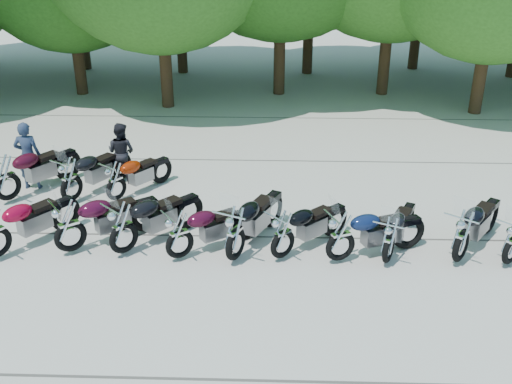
{
  "coord_description": "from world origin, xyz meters",
  "views": [
    {
      "loc": [
        0.37,
        -10.1,
        6.55
      ],
      "look_at": [
        0.0,
        1.5,
        1.1
      ],
      "focal_mm": 42.0,
      "sensor_mm": 36.0,
      "label": 1
    }
  ],
  "objects_px": {
    "motorcycle_11": "(70,178)",
    "motorcycle_1": "(69,225)",
    "motorcycle_7": "(389,239)",
    "motorcycle_10": "(6,176)",
    "motorcycle_3": "(179,234)",
    "motorcycle_8": "(462,235)",
    "rider_1": "(121,152)",
    "motorcycle_2": "(123,227)",
    "motorcycle_4": "(235,232)",
    "motorcycle_5": "(283,234)",
    "motorcycle_6": "(341,235)",
    "rider_0": "(28,156)",
    "motorcycle_12": "(115,180)"
  },
  "relations": [
    {
      "from": "motorcycle_11",
      "to": "motorcycle_1",
      "type": "bearing_deg",
      "value": 137.73
    },
    {
      "from": "motorcycle_7",
      "to": "motorcycle_10",
      "type": "relative_size",
      "value": 0.83
    },
    {
      "from": "motorcycle_3",
      "to": "motorcycle_7",
      "type": "distance_m",
      "value": 4.25
    },
    {
      "from": "motorcycle_8",
      "to": "motorcycle_7",
      "type": "bearing_deg",
      "value": 39.7
    },
    {
      "from": "motorcycle_1",
      "to": "motorcycle_3",
      "type": "bearing_deg",
      "value": -131.36
    },
    {
      "from": "motorcycle_7",
      "to": "rider_1",
      "type": "xyz_separation_m",
      "value": [
        -6.37,
        4.03,
        0.22
      ]
    },
    {
      "from": "motorcycle_2",
      "to": "motorcycle_10",
      "type": "bearing_deg",
      "value": 8.19
    },
    {
      "from": "motorcycle_7",
      "to": "motorcycle_4",
      "type": "bearing_deg",
      "value": 25.97
    },
    {
      "from": "motorcycle_5",
      "to": "rider_1",
      "type": "relative_size",
      "value": 1.36
    },
    {
      "from": "rider_1",
      "to": "motorcycle_10",
      "type": "bearing_deg",
      "value": 49.34
    },
    {
      "from": "motorcycle_6",
      "to": "motorcycle_8",
      "type": "bearing_deg",
      "value": -111.51
    },
    {
      "from": "rider_0",
      "to": "motorcycle_2",
      "type": "bearing_deg",
      "value": 130.56
    },
    {
      "from": "motorcycle_6",
      "to": "motorcycle_12",
      "type": "height_order",
      "value": "motorcycle_6"
    },
    {
      "from": "rider_0",
      "to": "motorcycle_1",
      "type": "bearing_deg",
      "value": 118.76
    },
    {
      "from": "motorcycle_4",
      "to": "rider_1",
      "type": "xyz_separation_m",
      "value": [
        -3.26,
        4.04,
        0.11
      ]
    },
    {
      "from": "motorcycle_5",
      "to": "motorcycle_4",
      "type": "bearing_deg",
      "value": 53.33
    },
    {
      "from": "motorcycle_2",
      "to": "motorcycle_5",
      "type": "bearing_deg",
      "value": -138.19
    },
    {
      "from": "motorcycle_6",
      "to": "motorcycle_7",
      "type": "relative_size",
      "value": 1.1
    },
    {
      "from": "motorcycle_3",
      "to": "rider_1",
      "type": "height_order",
      "value": "rider_1"
    },
    {
      "from": "motorcycle_10",
      "to": "rider_1",
      "type": "bearing_deg",
      "value": -115.28
    },
    {
      "from": "motorcycle_4",
      "to": "motorcycle_7",
      "type": "relative_size",
      "value": 1.18
    },
    {
      "from": "rider_0",
      "to": "motorcycle_10",
      "type": "bearing_deg",
      "value": 71.16
    },
    {
      "from": "motorcycle_7",
      "to": "motorcycle_6",
      "type": "bearing_deg",
      "value": 25.07
    },
    {
      "from": "motorcycle_5",
      "to": "motorcycle_3",
      "type": "bearing_deg",
      "value": 49.46
    },
    {
      "from": "motorcycle_11",
      "to": "motorcycle_12",
      "type": "height_order",
      "value": "motorcycle_11"
    },
    {
      "from": "motorcycle_12",
      "to": "motorcycle_6",
      "type": "bearing_deg",
      "value": -169.94
    },
    {
      "from": "motorcycle_11",
      "to": "motorcycle_7",
      "type": "bearing_deg",
      "value": -169.01
    },
    {
      "from": "motorcycle_2",
      "to": "motorcycle_12",
      "type": "relative_size",
      "value": 1.14
    },
    {
      "from": "motorcycle_1",
      "to": "rider_1",
      "type": "distance_m",
      "value": 3.84
    },
    {
      "from": "motorcycle_8",
      "to": "motorcycle_11",
      "type": "relative_size",
      "value": 1.01
    },
    {
      "from": "motorcycle_5",
      "to": "motorcycle_2",
      "type": "bearing_deg",
      "value": 45.83
    },
    {
      "from": "motorcycle_4",
      "to": "rider_1",
      "type": "height_order",
      "value": "rider_1"
    },
    {
      "from": "rider_0",
      "to": "motorcycle_6",
      "type": "bearing_deg",
      "value": 152.12
    },
    {
      "from": "motorcycle_1",
      "to": "motorcycle_10",
      "type": "relative_size",
      "value": 0.98
    },
    {
      "from": "motorcycle_1",
      "to": "motorcycle_11",
      "type": "height_order",
      "value": "motorcycle_1"
    },
    {
      "from": "motorcycle_5",
      "to": "motorcycle_7",
      "type": "relative_size",
      "value": 1.06
    },
    {
      "from": "motorcycle_5",
      "to": "motorcycle_8",
      "type": "bearing_deg",
      "value": -133.07
    },
    {
      "from": "motorcycle_2",
      "to": "motorcycle_4",
      "type": "height_order",
      "value": "motorcycle_4"
    },
    {
      "from": "motorcycle_8",
      "to": "rider_0",
      "type": "height_order",
      "value": "rider_0"
    },
    {
      "from": "motorcycle_5",
      "to": "motorcycle_6",
      "type": "relative_size",
      "value": 0.96
    },
    {
      "from": "motorcycle_8",
      "to": "motorcycle_10",
      "type": "height_order",
      "value": "motorcycle_10"
    },
    {
      "from": "motorcycle_6",
      "to": "motorcycle_3",
      "type": "bearing_deg",
      "value": 67.07
    },
    {
      "from": "motorcycle_8",
      "to": "rider_0",
      "type": "relative_size",
      "value": 1.31
    },
    {
      "from": "motorcycle_6",
      "to": "motorcycle_8",
      "type": "height_order",
      "value": "motorcycle_8"
    },
    {
      "from": "motorcycle_3",
      "to": "motorcycle_6",
      "type": "xyz_separation_m",
      "value": [
        3.28,
        -0.0,
        0.02
      ]
    },
    {
      "from": "motorcycle_2",
      "to": "motorcycle_5",
      "type": "distance_m",
      "value": 3.3
    },
    {
      "from": "motorcycle_7",
      "to": "rider_1",
      "type": "relative_size",
      "value": 1.28
    },
    {
      "from": "motorcycle_4",
      "to": "motorcycle_12",
      "type": "relative_size",
      "value": 1.17
    },
    {
      "from": "rider_1",
      "to": "motorcycle_11",
      "type": "bearing_deg",
      "value": 76.09
    },
    {
      "from": "motorcycle_12",
      "to": "motorcycle_11",
      "type": "bearing_deg",
      "value": 41.85
    }
  ]
}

